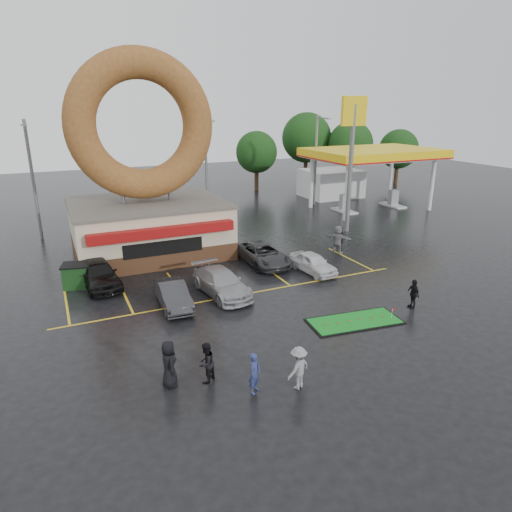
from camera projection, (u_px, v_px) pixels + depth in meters
name	position (u px, v px, depth m)	size (l,w,h in m)	color
ground	(270.00, 319.00, 22.37)	(120.00, 120.00, 0.00)	black
donut_shop	(147.00, 190.00, 30.93)	(10.20, 8.70, 13.50)	#472B19
gas_station	(354.00, 168.00, 47.14)	(12.30, 13.65, 5.90)	silver
shell_sign	(352.00, 140.00, 35.50)	(2.20, 0.36, 10.60)	slate
streetlight_left	(33.00, 178.00, 34.04)	(0.40, 2.21, 9.00)	slate
streetlight_mid	(207.00, 166.00, 40.44)	(0.40, 2.21, 9.00)	slate
streetlight_right	(316.00, 158.00, 46.05)	(0.40, 2.21, 9.00)	slate
tree_far_a	(350.00, 144.00, 56.84)	(5.60, 5.60, 8.00)	#332114
tree_far_b	(399.00, 149.00, 57.70)	(4.90, 4.90, 7.00)	#332114
tree_far_c	(307.00, 138.00, 58.50)	(6.30, 6.30, 9.00)	#332114
tree_far_d	(256.00, 152.00, 54.02)	(4.90, 4.90, 7.00)	#332114
car_black	(98.00, 273.00, 26.20)	(1.86, 4.62, 1.57)	black
car_dgrey	(173.00, 295.00, 23.63)	(1.37, 3.92, 1.29)	#2D2D2F
car_silver	(221.00, 283.00, 25.11)	(1.92, 4.73, 1.37)	#A2A3A7
car_grey	(262.00, 254.00, 29.88)	(2.24, 4.87, 1.35)	#323234
car_white	(313.00, 263.00, 28.42)	(1.45, 3.61, 1.23)	silver
person_blue	(255.00, 373.00, 16.53)	(0.58, 0.38, 1.59)	navy
person_blackjkt	(206.00, 363.00, 17.16)	(0.78, 0.61, 1.61)	black
person_hoodie	(298.00, 368.00, 16.77)	(1.08, 0.62, 1.68)	gray
person_bystander	(169.00, 364.00, 16.88)	(0.90, 0.58, 1.83)	black
person_cameraman	(413.00, 294.00, 23.45)	(0.90, 0.38, 1.54)	black
person_walker_near	(338.00, 239.00, 32.02)	(1.84, 0.58, 1.98)	gray
person_walker_far	(340.00, 236.00, 33.54)	(0.56, 0.37, 1.55)	black
dumpster	(80.00, 276.00, 26.19)	(1.80, 1.20, 1.30)	#184019
putting_green	(355.00, 321.00, 22.11)	(4.74, 2.48, 0.57)	black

